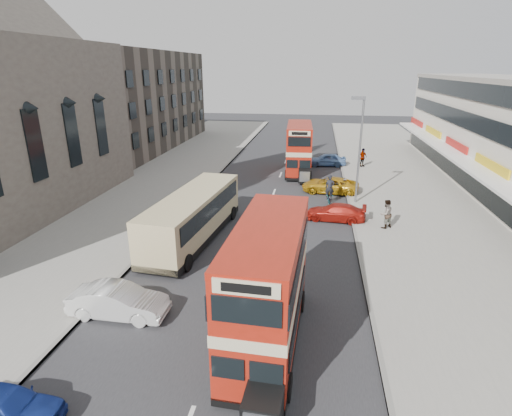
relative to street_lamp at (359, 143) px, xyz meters
The scene contains 19 objects.
ground 19.73m from the street_lamp, 109.92° to the right, with size 160.00×160.00×0.00m, color #28282B.
road_surface 8.33m from the street_lamp, 162.95° to the left, with size 12.00×90.00×0.01m, color #28282B.
pavement_right 7.50m from the street_lamp, 20.06° to the left, with size 12.00×90.00×0.15m, color gray.
pavement_left 19.22m from the street_lamp, behind, with size 12.00×90.00×0.15m, color gray.
kerb_left 13.62m from the street_lamp, behind, with size 0.20×90.00×0.16m, color gray.
kerb_right 5.13m from the street_lamp, 101.90° to the left, with size 0.20×90.00×0.16m, color gray.
brick_terrace 34.86m from the street_lamp, 144.96° to the left, with size 14.00×28.00×12.00m, color #66594C.
street_lamp is the anchor object (origin of this frame).
bus_main 18.28m from the street_lamp, 104.81° to the right, with size 2.63×8.54×4.66m.
bus_second 10.50m from the street_lamp, 118.21° to the left, with size 2.72×8.57×4.70m.
coach 13.73m from the street_lamp, 140.69° to the right, with size 3.60×10.43×2.71m.
car_left_near 25.70m from the street_lamp, 117.91° to the right, with size 1.39×3.47×1.18m, color navy.
car_left_front 20.53m from the street_lamp, 123.54° to the right, with size 1.47×4.21×1.39m, color silver.
car_right_a 5.91m from the street_lamp, 112.42° to the right, with size 1.66×4.08×1.18m, color #A91A10.
car_right_b 5.25m from the street_lamp, 124.30° to the left, with size 2.18×4.72×1.31m, color #C18A13.
car_right_c 13.34m from the street_lamp, 98.96° to the left, with size 1.63×4.04×1.38m, color #618BC2.
pedestrian_near 6.47m from the street_lamp, 73.14° to the right, with size 0.71×0.48×1.94m, color gray.
pedestrian_far 12.86m from the street_lamp, 82.09° to the left, with size 1.13×0.47×1.94m, color gray.
cyclist 4.40m from the street_lamp, behind, with size 0.73×1.57×2.29m.
Camera 1 is at (3.42, -12.39, 10.10)m, focal length 28.05 mm.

